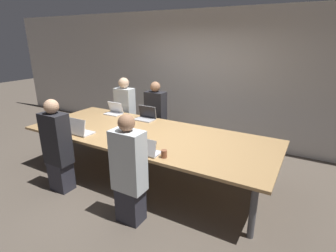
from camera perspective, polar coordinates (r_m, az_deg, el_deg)
The scene contains 14 objects.
ground_plane at distance 4.55m, azimuth -4.18°, elevation -10.67°, with size 24.00×24.00×0.00m, color brown.
curtain_wall at distance 5.91m, azimuth 7.27°, elevation 10.51°, with size 12.00×0.06×2.80m.
conference_table at distance 4.25m, azimuth -4.40°, elevation -2.19°, with size 4.04×1.59×0.76m.
laptop_near_midright at distance 3.46m, azimuth -4.51°, elevation -5.18°, with size 0.31×0.23×0.23m.
person_near_midright at distance 3.25m, azimuth -8.49°, elevation -9.91°, with size 0.40×0.24×1.41m.
cup_near_midright at distance 3.37m, azimuth -0.88°, elevation -6.08°, with size 0.08×0.08×0.10m.
laptop_near_left at distance 4.38m, azimuth -18.72°, elevation -0.78°, with size 0.36×0.27×0.27m.
person_near_left at distance 4.20m, azimuth -22.95°, elevation -4.39°, with size 0.40×0.24×1.42m.
laptop_far_left at distance 5.38m, azimuth -11.59°, elevation 3.30°, with size 0.34×0.24×0.24m.
person_far_left at distance 5.75m, azimuth -9.29°, elevation 3.09°, with size 0.40×0.24×1.44m.
laptop_far_midleft at distance 4.93m, azimuth -4.83°, elevation 2.25°, with size 0.36×0.25×0.25m.
person_far_midleft at distance 5.33m, azimuth -2.68°, elevation 1.86°, with size 0.40×0.24×1.42m.
stapler at distance 4.17m, azimuth -7.24°, elevation -1.66°, with size 0.09×0.16×0.05m.
notebook at distance 4.52m, azimuth -8.73°, elevation -0.28°, with size 0.20×0.21×0.02m.
Camera 1 is at (2.25, -3.27, 2.23)m, focal length 28.00 mm.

